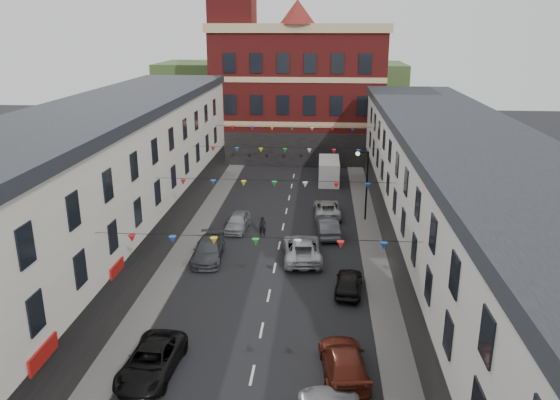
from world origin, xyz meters
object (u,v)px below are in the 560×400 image
(moving_car, at_px, (302,249))
(car_right_d, at_px, (349,282))
(car_left_d, at_px, (209,250))
(white_van, at_px, (329,171))
(car_right_c, at_px, (344,363))
(car_right_f, at_px, (327,208))
(car_left_c, at_px, (151,361))
(pedestrian, at_px, (263,227))
(car_left_e, at_px, (238,222))
(car_right_e, at_px, (327,227))
(street_lamp, at_px, (364,176))

(moving_car, bearing_deg, car_right_d, 117.16)
(car_left_d, height_order, car_right_d, car_left_d)
(white_van, bearing_deg, moving_car, -95.82)
(car_right_c, xyz_separation_m, car_right_f, (-0.69, 22.82, -0.06))
(car_left_c, height_order, white_van, white_van)
(moving_car, relative_size, pedestrian, 3.47)
(moving_car, height_order, pedestrian, pedestrian)
(car_left_c, height_order, car_left_d, car_left_d)
(car_left_d, distance_m, car_right_c, 15.65)
(car_left_e, bearing_deg, car_right_e, -2.48)
(car_left_d, relative_size, moving_car, 0.87)
(street_lamp, bearing_deg, car_right_f, 159.45)
(car_right_f, bearing_deg, moving_car, 76.24)
(street_lamp, xyz_separation_m, car_left_d, (-11.30, -8.93, -3.20))
(pedestrian, bearing_deg, moving_car, -51.40)
(moving_car, bearing_deg, car_left_d, 0.28)
(street_lamp, bearing_deg, car_left_d, -141.67)
(car_right_c, distance_m, white_van, 33.68)
(car_left_c, relative_size, car_right_e, 1.13)
(car_left_c, height_order, car_left_e, car_left_e)
(pedestrian, bearing_deg, car_right_e, 7.14)
(car_left_e, bearing_deg, car_right_f, 32.17)
(car_right_d, height_order, car_right_f, car_right_d)
(street_lamp, distance_m, car_left_e, 11.04)
(car_left_e, height_order, pedestrian, pedestrian)
(pedestrian, bearing_deg, white_van, 72.17)
(pedestrian, bearing_deg, street_lamp, 28.00)
(car_left_e, relative_size, white_van, 0.74)
(car_left_d, xyz_separation_m, moving_car, (6.55, 0.63, 0.07))
(street_lamp, relative_size, car_right_e, 1.36)
(car_left_c, bearing_deg, car_right_c, 6.46)
(car_left_c, xyz_separation_m, car_right_d, (9.60, 9.10, -0.01))
(street_lamp, relative_size, car_right_d, 1.51)
(moving_car, distance_m, pedestrian, 5.20)
(car_left_d, height_order, white_van, white_van)
(car_left_e, relative_size, car_right_d, 1.02)
(car_left_e, relative_size, car_right_f, 0.84)
(car_left_e, bearing_deg, car_right_d, -47.42)
(car_right_c, bearing_deg, car_left_e, -73.14)
(car_right_d, distance_m, car_right_e, 9.63)
(car_right_d, bearing_deg, white_van, -82.14)
(white_van, bearing_deg, car_left_c, -104.19)
(car_right_e, xyz_separation_m, white_van, (0.20, 15.56, 0.48))
(street_lamp, xyz_separation_m, car_left_c, (-11.28, -22.25, -3.22))
(car_left_d, xyz_separation_m, white_van, (8.55, 20.88, 0.50))
(car_left_e, relative_size, moving_car, 0.73)
(car_right_c, distance_m, car_right_e, 18.12)
(car_right_c, xyz_separation_m, car_right_e, (-0.69, 18.11, -0.00))
(car_right_d, bearing_deg, street_lamp, -91.86)
(street_lamp, bearing_deg, moving_car, -119.78)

